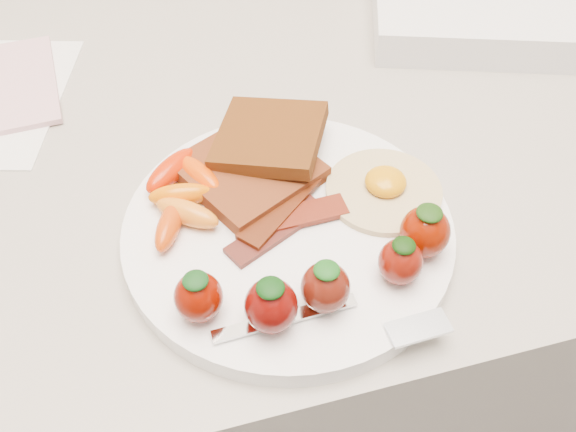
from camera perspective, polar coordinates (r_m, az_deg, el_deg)
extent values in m
cube|color=gray|center=(0.99, -1.09, -11.61)|extent=(2.00, 0.60, 0.90)
cylinder|color=white|center=(0.53, 0.00, -1.36)|extent=(0.27, 0.27, 0.02)
cube|color=#472310|center=(0.55, -3.56, 4.09)|extent=(0.14, 0.14, 0.01)
cube|color=#442C0B|center=(0.56, -1.67, 7.07)|extent=(0.12, 0.12, 0.02)
cylinder|color=beige|center=(0.55, 8.50, 2.24)|extent=(0.10, 0.10, 0.01)
ellipsoid|color=orange|center=(0.55, 8.67, 3.04)|extent=(0.04, 0.04, 0.02)
cube|color=black|center=(0.51, -1.06, -1.22)|extent=(0.09, 0.06, 0.00)
cube|color=#421204|center=(0.52, 0.42, -0.07)|extent=(0.09, 0.03, 0.00)
cube|color=black|center=(0.52, -0.71, 0.70)|extent=(0.08, 0.08, 0.00)
ellipsoid|color=#DE6500|center=(0.54, -9.52, 1.86)|extent=(0.06, 0.03, 0.02)
ellipsoid|color=orange|center=(0.52, -8.94, 0.26)|extent=(0.06, 0.05, 0.02)
ellipsoid|color=#C43C06|center=(0.52, -10.54, -0.88)|extent=(0.04, 0.05, 0.02)
ellipsoid|color=#E74300|center=(0.55, -7.91, 3.66)|extent=(0.04, 0.06, 0.02)
ellipsoid|color=#C22000|center=(0.56, -10.35, 4.03)|extent=(0.06, 0.06, 0.02)
ellipsoid|color=#610A00|center=(0.46, -7.96, -7.15)|extent=(0.04, 0.04, 0.04)
ellipsoid|color=#0D360F|center=(0.44, -8.23, -5.69)|extent=(0.02, 0.02, 0.01)
ellipsoid|color=#4F0603|center=(0.45, -1.52, -7.98)|extent=(0.04, 0.04, 0.04)
ellipsoid|color=black|center=(0.43, -1.57, -6.40)|extent=(0.02, 0.02, 0.01)
ellipsoid|color=#4D1209|center=(0.46, 3.34, -6.35)|extent=(0.04, 0.04, 0.04)
ellipsoid|color=#124A11|center=(0.44, 3.46, -4.82)|extent=(0.02, 0.02, 0.01)
ellipsoid|color=#610E05|center=(0.48, 9.96, -4.02)|extent=(0.03, 0.03, 0.04)
ellipsoid|color=black|center=(0.47, 10.27, -2.59)|extent=(0.02, 0.02, 0.01)
ellipsoid|color=#691000|center=(0.50, 12.07, -1.40)|extent=(0.04, 0.04, 0.04)
ellipsoid|color=#15340A|center=(0.48, 12.48, 0.27)|extent=(0.02, 0.02, 0.01)
cube|color=silver|center=(0.46, -0.26, -9.06)|extent=(0.11, 0.01, 0.00)
cube|color=silver|center=(0.47, 11.54, -9.70)|extent=(0.05, 0.02, 0.00)
cube|color=#D19DA7|center=(0.74, -23.93, 10.51)|extent=(0.11, 0.16, 0.01)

